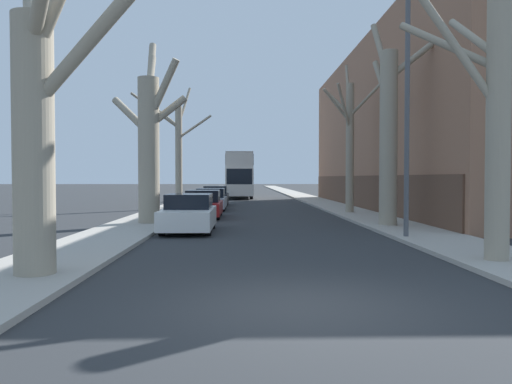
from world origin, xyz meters
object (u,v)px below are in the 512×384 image
at_px(street_tree_right_0, 492,115).
at_px(parked_car_0, 189,214).
at_px(street_tree_left_0, 38,119).
at_px(street_tree_left_2, 178,150).
at_px(double_decker_bus, 240,173).
at_px(street_tree_right_2, 350,140).
at_px(parked_car_3, 215,196).
at_px(parked_car_1, 203,205).
at_px(street_tree_right_1, 389,131).
at_px(lamp_post, 405,81).
at_px(parked_car_2, 211,200).
at_px(street_tree_left_1, 149,139).

relative_size(street_tree_right_0, parked_car_0, 1.61).
xyz_separation_m(street_tree_left_0, street_tree_left_2, (-0.20, 22.50, 0.64)).
relative_size(street_tree_left_0, double_decker_bus, 0.65).
relative_size(street_tree_right_2, parked_car_3, 2.17).
bearing_deg(parked_car_1, street_tree_right_2, 14.59).
bearing_deg(parked_car_0, street_tree_right_1, 9.36).
bearing_deg(parked_car_0, lamp_post, -20.16).
xyz_separation_m(street_tree_right_2, double_decker_bus, (-6.18, 22.39, -1.61)).
distance_m(double_decker_bus, lamp_post, 34.22).
bearing_deg(street_tree_right_1, parked_car_2, 125.30).
xyz_separation_m(parked_car_0, parked_car_2, (-0.00, 12.43, -0.02)).
xyz_separation_m(street_tree_left_1, street_tree_left_2, (-0.27, 11.24, 0.18)).
xyz_separation_m(street_tree_left_2, street_tree_right_1, (10.07, -12.48, 0.09)).
bearing_deg(parked_car_0, parked_car_3, 90.00).
bearing_deg(double_decker_bus, parked_car_0, -93.13).
xyz_separation_m(street_tree_right_0, parked_car_0, (-7.77, 7.22, -2.79)).
distance_m(street_tree_right_1, parked_car_3, 18.54).
height_order(street_tree_left_1, street_tree_right_0, street_tree_left_1).
bearing_deg(parked_car_2, parked_car_3, 90.00).
height_order(street_tree_right_1, parked_car_0, street_tree_right_1).
height_order(street_tree_left_0, parked_car_2, street_tree_left_0).
height_order(street_tree_left_0, parked_car_3, street_tree_left_0).
bearing_deg(parked_car_2, lamp_post, -64.42).
bearing_deg(parked_car_1, street_tree_right_1, -33.78).
bearing_deg(parked_car_3, street_tree_right_1, -64.42).
xyz_separation_m(parked_car_2, lamp_post, (7.22, -15.09, 4.47)).
xyz_separation_m(street_tree_left_2, lamp_post, (9.41, -16.43, 1.29)).
bearing_deg(street_tree_right_0, street_tree_left_0, -171.22).
relative_size(street_tree_right_0, parked_car_2, 1.50).
bearing_deg(street_tree_left_2, street_tree_right_2, -27.12).
bearing_deg(street_tree_right_2, street_tree_left_1, -148.16).
distance_m(parked_car_0, parked_car_3, 17.77).
bearing_deg(street_tree_left_2, parked_car_0, -80.96).
xyz_separation_m(street_tree_left_2, parked_car_3, (2.19, 3.99, -3.15)).
distance_m(street_tree_left_1, street_tree_right_0, 13.76).
relative_size(street_tree_left_2, double_decker_bus, 0.77).
bearing_deg(street_tree_left_1, parked_car_3, 82.80).
bearing_deg(street_tree_right_1, double_decker_bus, 101.77).
bearing_deg(lamp_post, double_decker_bus, 99.32).
relative_size(street_tree_left_2, street_tree_right_1, 0.95).
relative_size(street_tree_right_0, parked_car_3, 1.69).
relative_size(double_decker_bus, parked_car_3, 2.65).
relative_size(street_tree_right_2, parked_car_2, 1.93).
relative_size(street_tree_right_1, double_decker_bus, 0.82).
bearing_deg(street_tree_right_1, street_tree_right_2, 90.07).
xyz_separation_m(street_tree_right_0, parked_car_2, (-7.77, 19.65, -2.81)).
relative_size(street_tree_left_2, street_tree_right_0, 1.21).
relative_size(parked_car_3, lamp_post, 0.42).
height_order(street_tree_right_1, parked_car_2, street_tree_right_1).
bearing_deg(parked_car_3, parked_car_1, -90.00).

